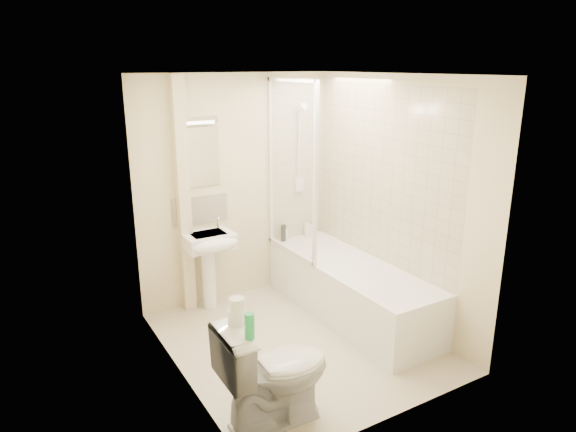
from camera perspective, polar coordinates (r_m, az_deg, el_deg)
floor at (r=4.91m, az=1.12°, el=-13.78°), size 2.50×2.50×0.00m
wall_back at (r=5.49m, az=-5.68°, el=3.00°), size 2.20×0.02×2.40m
wall_left at (r=3.99m, az=-12.38°, el=-2.58°), size 0.02×2.50×2.40m
wall_right at (r=5.07m, az=11.84°, el=1.58°), size 0.02×2.50×2.40m
ceiling at (r=4.24m, az=1.31°, el=15.46°), size 2.20×2.50×0.02m
tile_back at (r=5.78m, az=1.08°, el=6.04°), size 0.70×0.01×1.75m
tile_right at (r=5.16m, az=10.40°, el=4.48°), size 0.01×2.10×1.75m
pipe_boxing at (r=5.22m, az=-11.58°, el=2.00°), size 0.12×0.12×2.40m
splashback at (r=5.37m, az=-9.74°, el=0.63°), size 0.60×0.02×0.30m
mirror at (r=5.24m, az=-10.02°, el=6.42°), size 0.46×0.01×0.60m
strip_light at (r=5.17m, az=-10.14°, el=10.42°), size 0.42×0.07×0.07m
bathtub at (r=5.31m, az=6.96°, el=-7.96°), size 0.70×2.10×0.55m
shower_screen at (r=5.23m, az=0.34°, el=5.20°), size 0.04×0.92×1.80m
shower_fixture at (r=5.72m, az=1.31°, el=7.16°), size 0.10×0.16×0.99m
pedestal_sink at (r=5.28m, az=-8.66°, el=-3.74°), size 0.49×0.46×0.95m
bottle_black_a at (r=5.80m, az=-0.50°, el=-1.90°), size 0.06×0.06×0.19m
bottle_white_a at (r=5.82m, az=-0.26°, el=-2.05°), size 0.06×0.06×0.15m
bottle_cream at (r=5.96m, az=2.12°, el=-1.53°), size 0.06×0.06×0.16m
bottle_white_b at (r=5.99m, az=2.47°, el=-1.62°), size 0.05×0.05×0.13m
bottle_green at (r=6.02m, az=2.85°, el=-1.69°), size 0.06×0.06×0.10m
toilet at (r=3.76m, az=-1.50°, el=-16.89°), size 0.49×0.82×0.81m
toilet_roll_lower at (r=3.51m, az=-5.73°, el=-11.09°), size 0.12×0.12×0.09m
toilet_roll_upper at (r=3.45m, az=-5.70°, el=-9.81°), size 0.10×0.10×0.10m
green_bottle at (r=3.30m, az=-4.30°, el=-12.09°), size 0.06×0.06×0.17m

